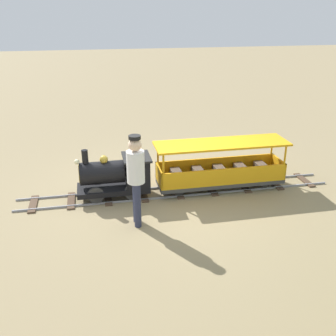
{
  "coord_description": "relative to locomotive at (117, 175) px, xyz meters",
  "views": [
    {
      "loc": [
        -7.04,
        1.31,
        3.51
      ],
      "look_at": [
        0.0,
        -0.11,
        0.55
      ],
      "focal_mm": 41.7,
      "sensor_mm": 36.0,
      "label": 1
    }
  ],
  "objects": [
    {
      "name": "track",
      "position": [
        0.0,
        -1.21,
        -0.47
      ],
      "size": [
        0.7,
        6.4,
        0.04
      ],
      "color": "gray",
      "rests_on": "ground_plane"
    },
    {
      "name": "passenger_car",
      "position": [
        0.0,
        -2.11,
        -0.06
      ],
      "size": [
        0.76,
        2.7,
        0.97
      ],
      "color": "#3F3F3F",
      "rests_on": "ground_plane"
    },
    {
      "name": "conductor_person",
      "position": [
        -1.1,
        -0.25,
        0.47
      ],
      "size": [
        0.3,
        0.3,
        1.62
      ],
      "color": "#282D47",
      "rests_on": "ground_plane"
    },
    {
      "name": "locomotive",
      "position": [
        0.0,
        0.0,
        0.0
      ],
      "size": [
        0.66,
        1.45,
        1.0
      ],
      "color": "black",
      "rests_on": "ground_plane"
    },
    {
      "name": "ground_plane",
      "position": [
        0.0,
        -0.9,
        -0.48
      ],
      "size": [
        60.0,
        60.0,
        0.0
      ],
      "primitive_type": "plane",
      "color": "#8C7A56"
    }
  ]
}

